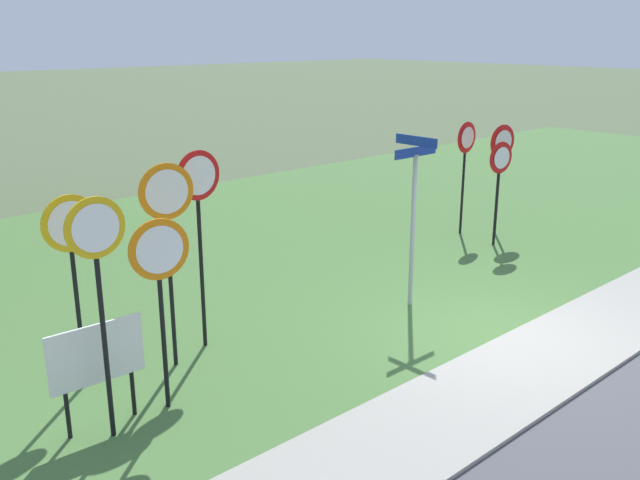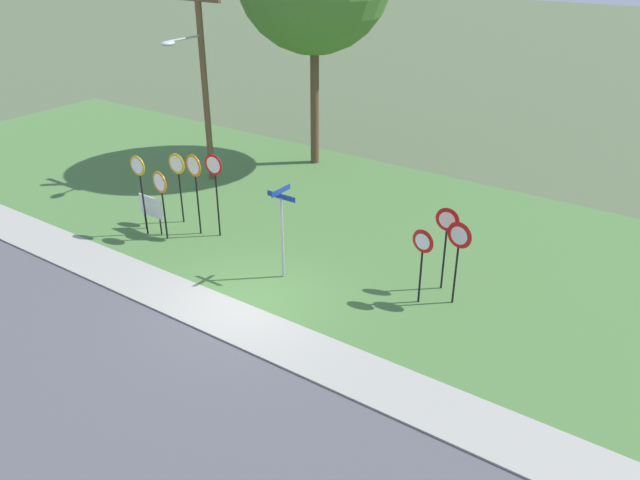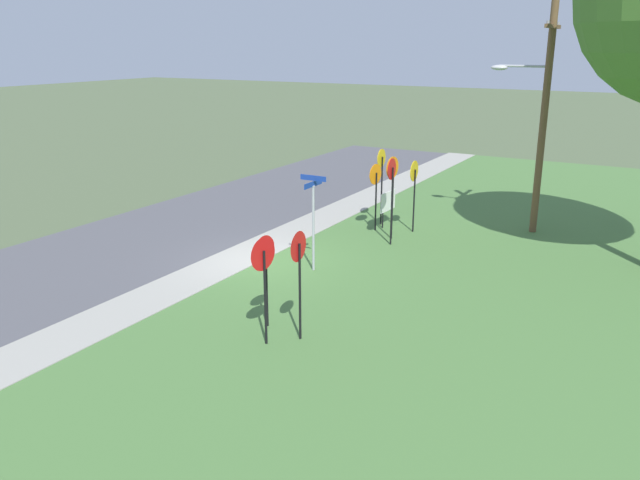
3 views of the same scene
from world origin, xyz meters
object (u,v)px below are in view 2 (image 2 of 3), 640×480
object	(u,v)px
stop_sign_near_left	(140,179)
notice_board	(151,208)
stop_sign_far_center	(215,178)
street_name_post	(282,225)
stop_sign_far_right	(178,173)
yield_sign_near_left	(422,250)
yield_sign_near_right	(458,244)
utility_pole	(201,74)
stop_sign_near_right	(195,177)
stop_sign_far_left	(161,191)
yield_sign_far_left	(446,230)

from	to	relation	value
stop_sign_near_left	notice_board	bearing A→B (deg)	88.96
stop_sign_far_center	notice_board	size ratio (longest dim) A/B	2.26
street_name_post	notice_board	bearing A→B (deg)	-179.37
stop_sign_far_right	stop_sign_near_left	bearing A→B (deg)	-102.92
yield_sign_near_left	notice_board	world-z (taller)	yield_sign_near_left
stop_sign_far_right	street_name_post	distance (m)	5.24
yield_sign_near_right	stop_sign_far_right	bearing A→B (deg)	-168.04
stop_sign_far_right	yield_sign_near_left	distance (m)	9.02
yield_sign_near_right	utility_pole	distance (m)	12.49
stop_sign_near_right	yield_sign_near_right	bearing A→B (deg)	12.92
yield_sign_near_right	notice_board	bearing A→B (deg)	-162.14
notice_board	yield_sign_near_right	bearing A→B (deg)	11.04
stop_sign_far_left	yield_sign_near_right	xyz separation A→B (m)	(9.30, 1.69, 0.11)
yield_sign_near_right	utility_pole	size ratio (longest dim) A/B	0.31
yield_sign_far_left	stop_sign_near_left	bearing A→B (deg)	-168.36
stop_sign_far_left	stop_sign_far_center	bearing A→B (deg)	50.08
yield_sign_far_left	street_name_post	size ratio (longest dim) A/B	0.89
yield_sign_near_left	notice_board	distance (m)	9.39
stop_sign_near_right	utility_pole	distance (m)	5.47
stop_sign_far_right	notice_board	size ratio (longest dim) A/B	1.99
yield_sign_near_left	utility_pole	world-z (taller)	utility_pole
street_name_post	yield_sign_near_right	bearing A→B (deg)	17.43
stop_sign_far_center	yield_sign_near_left	world-z (taller)	stop_sign_far_center
notice_board	stop_sign_near_left	bearing A→B (deg)	-89.10
stop_sign_near_left	yield_sign_near_right	distance (m)	10.25
yield_sign_near_right	utility_pole	world-z (taller)	utility_pole
stop_sign_far_left	stop_sign_far_right	bearing A→B (deg)	120.10
stop_sign_near_right	yield_sign_far_left	size ratio (longest dim) A/B	1.11
yield_sign_near_right	utility_pole	bearing A→B (deg)	174.76
street_name_post	utility_pole	xyz separation A→B (m)	(-7.23, 4.52, 2.54)
stop_sign_far_right	notice_board	distance (m)	1.47
stop_sign_near_left	stop_sign_far_left	bearing A→B (deg)	10.53
stop_sign_near_right	stop_sign_far_center	distance (m)	0.68
stop_sign_far_center	street_name_post	xyz separation A→B (m)	(3.38, -0.92, -0.37)
stop_sign_far_right	utility_pole	size ratio (longest dim) A/B	0.32
yield_sign_near_left	utility_pole	xyz separation A→B (m)	(-11.09, 3.54, 2.59)
stop_sign_near_right	street_name_post	size ratio (longest dim) A/B	0.99
stop_sign_near_left	yield_sign_near_left	world-z (taller)	stop_sign_near_left
stop_sign_near_right	stop_sign_far_center	xyz separation A→B (m)	(0.63, 0.25, 0.02)
stop_sign_far_left	notice_board	distance (m)	1.17
stop_sign_far_center	yield_sign_near_right	bearing A→B (deg)	1.45
stop_sign_far_center	yield_sign_near_left	bearing A→B (deg)	-2.02
stop_sign_near_right	yield_sign_near_left	bearing A→B (deg)	9.86
stop_sign_near_right	stop_sign_far_right	world-z (taller)	stop_sign_near_right
stop_sign_far_left	yield_sign_far_left	xyz separation A→B (m)	(8.73, 2.22, 0.15)
utility_pole	yield_sign_far_left	bearing A→B (deg)	-12.60
stop_sign_near_left	yield_sign_near_right	world-z (taller)	stop_sign_near_left
stop_sign_far_left	utility_pole	distance (m)	5.95
yield_sign_near_left	yield_sign_far_left	world-z (taller)	yield_sign_far_left
utility_pole	notice_board	distance (m)	5.97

